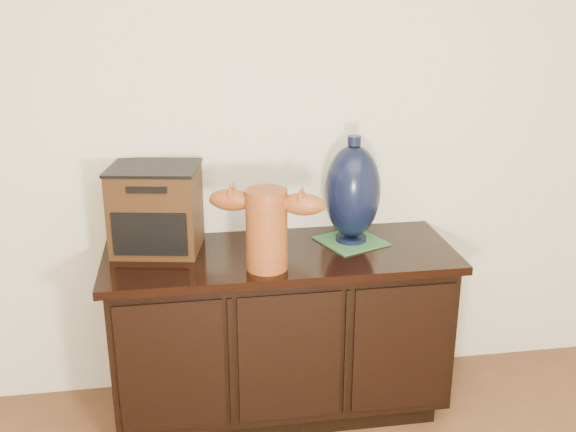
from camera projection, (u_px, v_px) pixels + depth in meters
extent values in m
plane|color=white|center=(270.00, 110.00, 2.88)|extent=(4.50, 0.00, 4.50)
cube|color=black|center=(281.00, 398.00, 3.04)|extent=(1.29, 0.45, 0.08)
cube|color=black|center=(280.00, 327.00, 2.93)|extent=(1.40, 0.50, 0.64)
cube|color=black|center=(280.00, 256.00, 2.81)|extent=(1.46, 0.56, 0.03)
cube|color=black|center=(171.00, 368.00, 2.62)|extent=(0.41, 0.01, 0.56)
cube|color=black|center=(290.00, 358.00, 2.69)|extent=(0.41, 0.01, 0.56)
cube|color=black|center=(402.00, 349.00, 2.76)|extent=(0.41, 0.01, 0.56)
cylinder|color=#95471B|center=(267.00, 230.00, 2.59)|extent=(0.21, 0.21, 0.32)
cylinder|color=#4A1E0E|center=(267.00, 258.00, 2.63)|extent=(0.21, 0.21, 0.03)
cylinder|color=#4A1E0E|center=(266.00, 203.00, 2.56)|extent=(0.21, 0.21, 0.03)
ellipsoid|color=#95471B|center=(231.00, 200.00, 2.58)|extent=(0.19, 0.14, 0.09)
ellipsoid|color=#95471B|center=(303.00, 204.00, 2.53)|extent=(0.19, 0.14, 0.09)
cube|color=#361E0D|center=(156.00, 210.00, 2.78)|extent=(0.39, 0.34, 0.35)
cube|color=black|center=(150.00, 234.00, 2.66)|extent=(0.29, 0.06, 0.18)
cube|color=black|center=(153.00, 168.00, 2.72)|extent=(0.40, 0.35, 0.01)
cube|color=#2E6838|center=(351.00, 241.00, 2.91)|extent=(0.32, 0.32, 0.01)
cylinder|color=black|center=(351.00, 238.00, 2.91)|extent=(0.13, 0.13, 0.02)
ellipsoid|color=black|center=(353.00, 192.00, 2.84)|extent=(0.31, 0.31, 0.40)
cylinder|color=black|center=(354.00, 141.00, 2.77)|extent=(0.06, 0.06, 0.04)
cylinder|color=maroon|center=(275.00, 232.00, 2.84)|extent=(0.05, 0.05, 0.14)
cylinder|color=silver|center=(275.00, 214.00, 2.81)|extent=(0.05, 0.05, 0.02)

